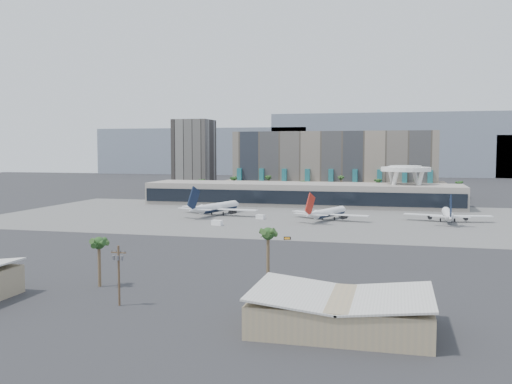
% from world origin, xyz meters
% --- Properties ---
extents(ground, '(900.00, 900.00, 0.00)m').
position_xyz_m(ground, '(0.00, 0.00, 0.00)').
color(ground, '#232326').
rests_on(ground, ground).
extents(apron_pad, '(260.00, 130.00, 0.06)m').
position_xyz_m(apron_pad, '(0.00, 55.00, 0.03)').
color(apron_pad, '#5B5B59').
rests_on(apron_pad, ground).
extents(mountain_ridge, '(680.00, 60.00, 70.00)m').
position_xyz_m(mountain_ridge, '(27.88, 470.00, 29.89)').
color(mountain_ridge, gray).
rests_on(mountain_ridge, ground).
extents(hotel, '(140.00, 30.00, 42.00)m').
position_xyz_m(hotel, '(10.00, 174.41, 16.81)').
color(hotel, gray).
rests_on(hotel, ground).
extents(office_tower, '(30.00, 30.00, 52.00)m').
position_xyz_m(office_tower, '(-95.00, 200.00, 22.94)').
color(office_tower, black).
rests_on(office_tower, ground).
extents(terminal, '(170.00, 32.50, 14.50)m').
position_xyz_m(terminal, '(0.00, 109.84, 6.52)').
color(terminal, '#A99F94').
rests_on(terminal, ground).
extents(saucer_structure, '(26.00, 26.00, 21.89)m').
position_xyz_m(saucer_structure, '(55.00, 116.00, 18.45)').
color(saucer_structure, white).
rests_on(saucer_structure, ground).
extents(palm_row, '(157.80, 2.80, 13.10)m').
position_xyz_m(palm_row, '(7.00, 145.00, 10.50)').
color(palm_row, brown).
rests_on(palm_row, ground).
extents(hangar_right, '(30.55, 20.60, 6.89)m').
position_xyz_m(hangar_right, '(42.00, -100.00, 2.95)').
color(hangar_right, tan).
rests_on(hangar_right, ground).
extents(utility_pole, '(3.20, 0.85, 12.00)m').
position_xyz_m(utility_pole, '(-2.00, -96.09, 7.14)').
color(utility_pole, '#4C3826').
rests_on(utility_pole, ground).
extents(airliner_left, '(39.86, 41.31, 14.63)m').
position_xyz_m(airliner_left, '(-30.61, 54.29, 3.69)').
color(airliner_left, white).
rests_on(airliner_left, ground).
extents(airliner_centre, '(34.86, 36.01, 13.01)m').
position_xyz_m(airliner_centre, '(21.82, 48.41, 3.28)').
color(airliner_centre, white).
rests_on(airliner_centre, ground).
extents(airliner_right, '(36.37, 37.43, 12.92)m').
position_xyz_m(airliner_right, '(71.78, 54.77, 3.26)').
color(airliner_right, white).
rests_on(airliner_right, ground).
extents(service_vehicle_a, '(4.79, 3.12, 2.15)m').
position_xyz_m(service_vehicle_a, '(-19.40, 20.64, 1.08)').
color(service_vehicle_a, white).
rests_on(service_vehicle_a, ground).
extents(service_vehicle_b, '(4.24, 3.15, 1.95)m').
position_xyz_m(service_vehicle_b, '(-7.26, 44.96, 0.97)').
color(service_vehicle_b, white).
rests_on(service_vehicle_b, ground).
extents(taxiway_sign, '(2.44, 0.75, 1.10)m').
position_xyz_m(taxiway_sign, '(14.92, -8.27, 0.54)').
color(taxiway_sign, black).
rests_on(taxiway_sign, ground).
extents(near_palm_a, '(6.00, 6.00, 11.30)m').
position_xyz_m(near_palm_a, '(-13.65, -82.90, 8.48)').
color(near_palm_a, brown).
rests_on(near_palm_a, ground).
extents(near_palm_b, '(6.00, 6.00, 13.90)m').
position_xyz_m(near_palm_b, '(23.81, -76.90, 11.02)').
color(near_palm_b, brown).
rests_on(near_palm_b, ground).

